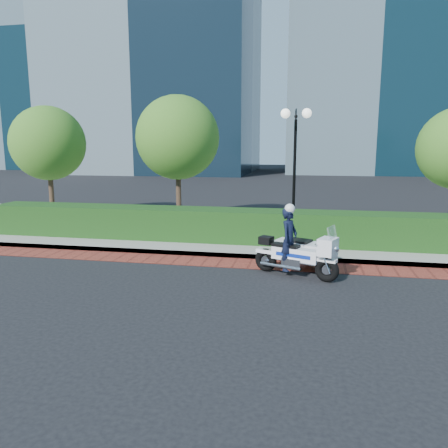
% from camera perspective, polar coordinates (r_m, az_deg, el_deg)
% --- Properties ---
extents(ground, '(120.00, 120.00, 0.00)m').
position_cam_1_polar(ground, '(10.46, 2.28, -7.40)').
color(ground, black).
rests_on(ground, ground).
extents(brick_strip, '(60.00, 1.00, 0.01)m').
position_cam_1_polar(brick_strip, '(11.88, 3.39, -5.20)').
color(brick_strip, maroon).
rests_on(brick_strip, ground).
extents(sidewalk, '(60.00, 8.00, 0.15)m').
position_cam_1_polar(sidewalk, '(16.22, 5.52, -0.75)').
color(sidewalk, gray).
rests_on(sidewalk, ground).
extents(hedge_main, '(18.00, 1.20, 1.00)m').
position_cam_1_polar(hedge_main, '(13.77, 4.59, -0.29)').
color(hedge_main, black).
rests_on(hedge_main, sidewalk).
extents(lamppost, '(1.02, 0.70, 4.21)m').
position_cam_1_polar(lamppost, '(15.06, 9.26, 9.36)').
color(lamppost, black).
rests_on(lamppost, sidewalk).
extents(tree_a, '(3.00, 3.00, 4.58)m').
position_cam_1_polar(tree_a, '(19.43, -22.01, 9.73)').
color(tree_a, '#332319').
rests_on(tree_a, sidewalk).
extents(tree_b, '(3.20, 3.20, 4.89)m').
position_cam_1_polar(tree_b, '(17.10, -6.09, 11.14)').
color(tree_b, '#332319').
rests_on(tree_b, sidewalk).
extents(tower_far_left, '(16.00, 14.00, 34.00)m').
position_cam_1_polar(tower_far_left, '(68.67, -24.07, 21.13)').
color(tower_far_left, black).
rests_on(tower_far_left, ground).
extents(police_motorcycle, '(2.11, 1.96, 1.79)m').
position_cam_1_polar(police_motorcycle, '(11.08, 9.55, -3.24)').
color(police_motorcycle, black).
rests_on(police_motorcycle, ground).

